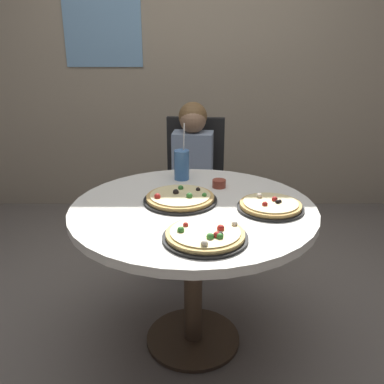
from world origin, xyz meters
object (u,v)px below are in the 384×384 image
dining_table (192,227)px  pizza_veggie (204,235)px  pizza_cheese (179,198)px  pizza_pepperoni (269,206)px  diner_child (190,195)px  soda_cup (180,165)px  chair_wooden (193,180)px  sauce_bowl (218,184)px

dining_table → pizza_veggie: 0.36m
pizza_cheese → pizza_pepperoni: bearing=-12.9°
diner_child → pizza_veggie: (0.05, -1.17, 0.28)m
pizza_veggie → diner_child: bearing=92.7°
diner_child → soda_cup: bearing=-96.6°
chair_wooden → pizza_cheese: (-0.07, -0.96, 0.24)m
diner_child → pizza_veggie: bearing=-87.3°
pizza_pepperoni → sauce_bowl: pizza_pepperoni is taller
soda_cup → pizza_pepperoni: bearing=-45.8°
chair_wooden → pizza_pepperoni: bearing=-72.3°
sauce_bowl → pizza_veggie: bearing=-98.4°
chair_wooden → pizza_veggie: bearing=-88.5°
pizza_veggie → pizza_cheese: 0.41m
diner_child → pizza_pepperoni: 0.98m
chair_wooden → diner_child: (-0.02, -0.18, -0.05)m
chair_wooden → pizza_pepperoni: (0.34, -1.05, 0.24)m
dining_table → sauce_bowl: (0.13, 0.25, 0.13)m
dining_table → pizza_veggie: bearing=-82.1°
pizza_cheese → soda_cup: (-0.00, 0.33, 0.06)m
pizza_cheese → soda_cup: 0.33m
dining_table → pizza_pepperoni: (0.35, -0.04, 0.12)m
diner_child → chair_wooden: bearing=84.3°
pizza_veggie → sauce_bowl: size_ratio=4.74×
pizza_cheese → sauce_bowl: 0.28m
pizza_cheese → sauce_bowl: size_ratio=4.95×
dining_table → diner_child: size_ratio=1.04×
pizza_veggie → sauce_bowl: 0.59m
chair_wooden → soda_cup: soda_cup is taller
chair_wooden → pizza_cheese: chair_wooden is taller
pizza_veggie → sauce_bowl: pizza_veggie is taller
pizza_veggie → pizza_cheese: (-0.11, 0.39, -0.00)m
chair_wooden → diner_child: bearing=-95.7°
pizza_veggie → dining_table: bearing=97.9°
dining_table → pizza_veggie: pizza_veggie is taller
pizza_veggie → sauce_bowl: bearing=81.6°
soda_cup → pizza_veggie: bearing=-81.5°
pizza_pepperoni → pizza_veggie: bearing=-135.3°
pizza_veggie → chair_wooden: bearing=91.5°
pizza_cheese → sauce_bowl: pizza_cheese is taller
dining_table → pizza_pepperoni: size_ratio=3.76×
dining_table → chair_wooden: bearing=89.4°
soda_cup → dining_table: bearing=-81.0°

